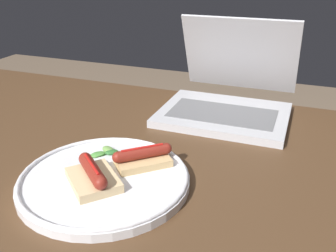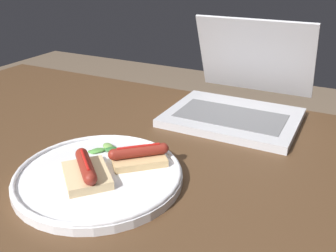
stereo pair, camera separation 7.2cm
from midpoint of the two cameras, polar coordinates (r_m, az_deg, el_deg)
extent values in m
cube|color=#4C331E|center=(0.73, -11.40, -7.13)|extent=(1.40, 0.89, 0.04)
cylinder|color=#4C331E|center=(1.49, -23.46, -7.35)|extent=(0.05, 0.05, 0.68)
cube|color=#B7B7BC|center=(0.91, 6.22, 1.65)|extent=(0.30, 0.23, 0.02)
cube|color=slate|center=(0.89, 6.01, 1.90)|extent=(0.25, 0.13, 0.00)
cube|color=#B7B7BC|center=(1.02, 8.91, 10.65)|extent=(0.30, 0.10, 0.21)
cube|color=black|center=(1.02, 8.87, 10.70)|extent=(0.27, 0.08, 0.18)
cylinder|color=silver|center=(0.66, -12.77, -8.23)|extent=(0.29, 0.29, 0.01)
torus|color=silver|center=(0.66, -12.85, -7.54)|extent=(0.29, 0.29, 0.01)
cube|color=tan|center=(0.68, -6.89, -5.39)|extent=(0.11, 0.11, 0.01)
cylinder|color=maroon|center=(0.67, -6.96, -4.15)|extent=(0.08, 0.08, 0.02)
sphere|color=maroon|center=(0.68, -3.29, -3.50)|extent=(0.02, 0.02, 0.02)
sphere|color=maroon|center=(0.66, -10.75, -4.79)|extent=(0.02, 0.02, 0.02)
cylinder|color=red|center=(0.67, -7.01, -3.37)|extent=(0.06, 0.06, 0.01)
cube|color=#D6B784|center=(0.64, -14.52, -8.05)|extent=(0.12, 0.12, 0.02)
cylinder|color=maroon|center=(0.63, -14.69, -6.62)|extent=(0.08, 0.07, 0.02)
sphere|color=maroon|center=(0.59, -13.72, -8.53)|extent=(0.02, 0.02, 0.02)
sphere|color=maroon|center=(0.67, -15.56, -4.91)|extent=(0.02, 0.02, 0.02)
cylinder|color=red|center=(0.62, -14.80, -5.75)|extent=(0.06, 0.05, 0.00)
ellipsoid|color=#2D662D|center=(0.72, -11.42, -3.99)|extent=(0.03, 0.03, 0.01)
ellipsoid|color=#4C8E3D|center=(0.72, -9.93, -4.17)|extent=(0.01, 0.02, 0.01)
ellipsoid|color=#4C8E3D|center=(0.72, -14.20, -4.51)|extent=(0.02, 0.01, 0.00)
ellipsoid|color=#4C8E3D|center=(0.73, -13.22, -4.08)|extent=(0.03, 0.03, 0.01)
ellipsoid|color=#709E4C|center=(0.73, -11.90, -3.60)|extent=(0.04, 0.03, 0.01)
camera|label=1|loc=(0.04, -92.86, -1.29)|focal=40.00mm
camera|label=2|loc=(0.04, 87.14, 1.29)|focal=40.00mm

